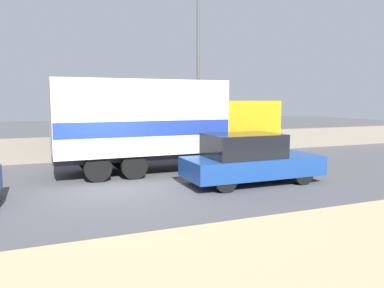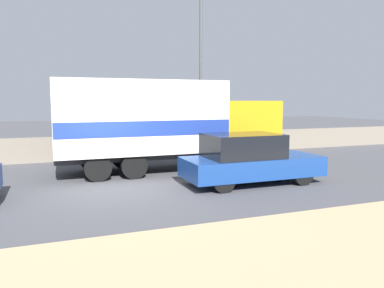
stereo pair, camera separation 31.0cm
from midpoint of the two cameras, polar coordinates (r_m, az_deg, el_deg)
name	(u,v)px [view 1 (the left image)]	position (r m, az deg, el deg)	size (l,w,h in m)	color
ground_plane	(108,186)	(11.88, -13.41, -6.30)	(80.00, 80.00, 0.00)	#47474C
stone_wall_backdrop	(87,148)	(17.19, -16.27, -0.61)	(60.00, 0.35, 1.05)	gray
street_lamp	(198,64)	(17.75, 0.43, 12.12)	(0.56, 0.28, 7.50)	#4C4C51
box_truck	(161,122)	(13.90, -5.41, 3.30)	(8.27, 2.60, 3.32)	gold
car_hatchback	(249,159)	(11.93, 8.01, -2.30)	(4.39, 1.78, 1.59)	navy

